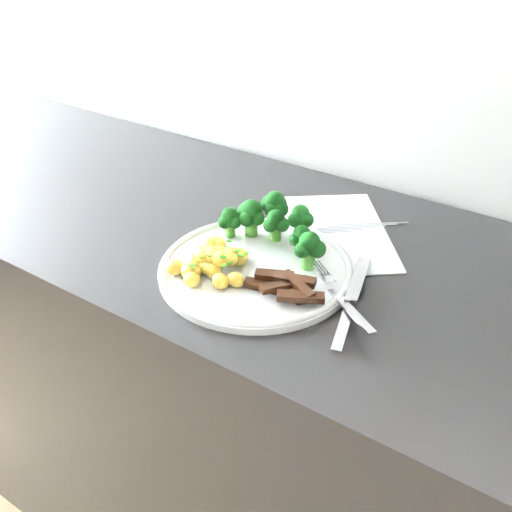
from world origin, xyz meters
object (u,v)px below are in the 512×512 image
recipe_paper (330,231)px  beef_strips (286,286)px  counter (318,449)px  broccoli (275,221)px  knife (348,312)px  fork (342,299)px  potatoes (212,260)px  plate (256,268)px

recipe_paper → beef_strips: (0.04, -0.20, 0.02)m
beef_strips → counter: bearing=81.2°
broccoli → knife: broccoli is taller
fork → knife: (0.01, -0.01, -0.01)m
potatoes → plate: bearing=39.3°
knife → counter: bearing=125.7°
broccoli → knife: 0.21m
recipe_paper → knife: 0.23m
counter → potatoes: potatoes is taller
fork → recipe_paper: bearing=121.9°
fork → knife: bearing=-34.5°
counter → plate: size_ratio=7.74×
potatoes → fork: size_ratio=0.80×
counter → knife: knife is taller
recipe_paper → plate: size_ratio=1.10×
plate → potatoes: size_ratio=2.44×
counter → beef_strips: size_ratio=18.16×
beef_strips → fork: (0.08, 0.02, -0.00)m
potatoes → beef_strips: potatoes is taller
plate → fork: fork is taller
plate → broccoli: broccoli is taller
broccoli → fork: size_ratio=1.28×
counter → plate: plate is taller
recipe_paper → knife: bearing=-56.3°
plate → broccoli: size_ratio=1.53×
potatoes → beef_strips: size_ratio=0.96×
recipe_paper → fork: (0.11, -0.18, 0.02)m
counter → fork: bearing=-57.3°
recipe_paper → knife: (0.13, -0.19, 0.01)m
knife → beef_strips: bearing=-174.1°
broccoli → beef_strips: broccoli is taller
counter → knife: bearing=-54.3°
knife → plate: bearing=172.8°
potatoes → broccoli: bearing=72.3°
beef_strips → broccoli: bearing=129.0°
potatoes → knife: bearing=5.6°
recipe_paper → knife: knife is taller
fork → beef_strips: bearing=-165.8°
counter → beef_strips: beef_strips is taller
recipe_paper → potatoes: potatoes is taller
plate → beef_strips: size_ratio=2.35×
fork → potatoes: bearing=-171.2°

